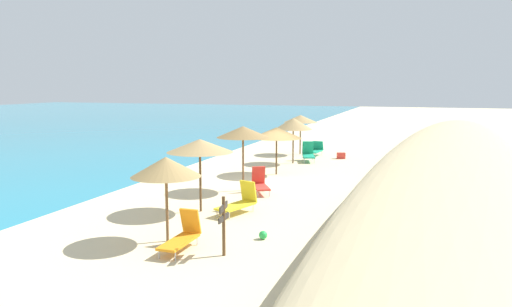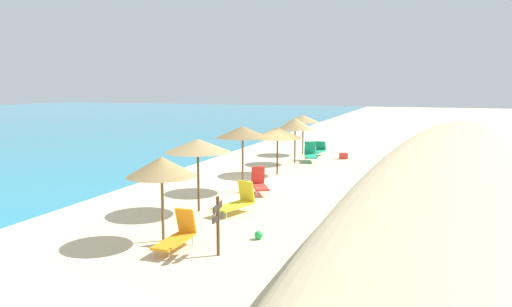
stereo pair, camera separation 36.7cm
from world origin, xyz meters
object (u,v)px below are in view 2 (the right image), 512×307
Objects in this scene: beach_umbrella_3 at (277,133)px; cooler_box at (343,156)px; lounge_chair_0 at (318,150)px; beach_umbrella_1 at (198,146)px; beach_umbrella_4 at (295,124)px; beach_umbrella_2 at (243,132)px; lounge_chair_1 at (310,154)px; beach_umbrella_0 at (162,167)px; beach_umbrella_5 at (303,119)px; lounge_chair_2 at (177,235)px; wooden_signpost at (218,220)px; beach_ball at (259,235)px; lounge_chair_3 at (259,183)px; lounge_chair_4 at (237,202)px.

beach_umbrella_3 is 4.93× the size of cooler_box.
cooler_box is at bearing 161.15° from lounge_chair_0.
beach_umbrella_4 reaches higher than beach_umbrella_1.
beach_umbrella_2 is 9.27m from lounge_chair_1.
beach_umbrella_0 is 0.90× the size of beach_umbrella_2.
cooler_box is (-1.15, -2.87, -2.14)m from beach_umbrella_5.
lounge_chair_0 is 0.99× the size of lounge_chair_2.
lounge_chair_2 is at bearing -172.24° from beach_umbrella_2.
beach_umbrella_5 reaches higher than wooden_signpost.
lounge_chair_0 is at bearing 65.44° from cooler_box.
beach_ball is at bearing 80.97° from lounge_chair_1.
beach_umbrella_2 reaches higher than lounge_chair_1.
beach_ball is (-5.95, -2.05, -0.31)m from lounge_chair_3.
beach_umbrella_1 is at bearing 92.05° from lounge_chair_0.
lounge_chair_1 is (16.35, -0.51, -1.75)m from beach_umbrella_0.
cooler_box is (2.66, -2.37, -2.12)m from beach_umbrella_4.
beach_umbrella_2 is at bearing 176.45° from beach_umbrella_3.
beach_umbrella_0 is 9.80× the size of beach_ball.
beach_umbrella_4 is 1.62× the size of wooden_signpost.
beach_umbrella_3 is 7.10m from cooler_box.
lounge_chair_1 reaches higher than cooler_box.
lounge_chair_2 is 1.03× the size of wooden_signpost.
lounge_chair_2 is at bearing -176.70° from beach_umbrella_4.
lounge_chair_0 is (11.46, -0.76, -2.18)m from beach_umbrella_2.
wooden_signpost is (-0.12, -1.30, 0.59)m from lounge_chair_2.
wooden_signpost is at bearing -172.18° from beach_umbrella_5.
wooden_signpost is (-16.97, -1.53, 0.51)m from lounge_chair_1.
lounge_chair_2 reaches higher than cooler_box.
beach_umbrella_2 is 8.21m from lounge_chair_2.
beach_umbrella_2 is 7.34m from beach_ball.
wooden_signpost is (-19.43, -1.62, 0.61)m from lounge_chair_0.
lounge_chair_1 is (4.79, -0.58, -1.67)m from beach_umbrella_3.
beach_umbrella_3 reaches higher than lounge_chair_0.
wooden_signpost reaches higher than lounge_chair_4.
cooler_box is at bearing -41.72° from beach_umbrella_4.
beach_umbrella_2 is at bearing 7.58° from wooden_signpost.
lounge_chair_3 is 11.10m from cooler_box.
beach_umbrella_5 is at bearing 68.24° from cooler_box.
beach_umbrella_3 is 7.48m from lounge_chair_0.
lounge_chair_0 is at bearing -89.08° from lounge_chair_2.
beach_umbrella_0 is 1.50× the size of lounge_chair_2.
beach_umbrella_4 is 1.03× the size of beach_umbrella_5.
lounge_chair_3 is at bearing 171.47° from cooler_box.
lounge_chair_0 is at bearing -4.23° from wooden_signpost.
cooler_box is (1.65, -1.69, -0.28)m from lounge_chair_1.
beach_umbrella_3 is at bearing 91.81° from lounge_chair_0.
lounge_chair_4 is at bearing -174.31° from beach_umbrella_5.
beach_umbrella_2 is 1.69× the size of lounge_chair_0.
beach_umbrella_5 is at bearing -113.42° from lounge_chair_3.
beach_umbrella_0 is 18.90m from lounge_chair_0.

